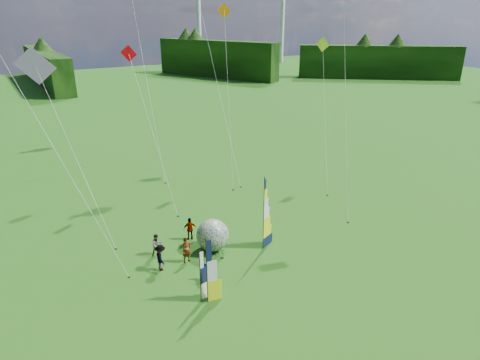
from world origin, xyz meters
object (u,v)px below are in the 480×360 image
bol_inflatable (213,235)px  kite_whale (214,60)px  side_banner_far (200,277)px  spectator_b (157,245)px  spectator_a (187,250)px  camp_chair (208,275)px  side_banner_left (207,272)px  spectator_d (190,229)px  feather_banner_main (264,215)px  spectator_c (161,258)px

bol_inflatable → kite_whale: bearing=60.8°
side_banner_far → spectator_b: side_banner_far is taller
side_banner_far → spectator_a: size_ratio=1.76×
spectator_b → kite_whale: 20.28m
camp_chair → side_banner_far: bearing=-108.0°
side_banner_left → bol_inflatable: side_banner_left is taller
spectator_a → spectator_d: size_ratio=1.04×
bol_inflatable → spectator_d: bearing=108.8°
side_banner_far → spectator_d: (2.49, 6.68, -0.72)m
feather_banner_main → spectator_a: bearing=142.9°
feather_banner_main → spectator_c: bearing=146.0°
spectator_a → camp_chair: bearing=-95.2°
spectator_c → kite_whale: (12.05, 14.88, 10.19)m
side_banner_left → spectator_d: size_ratio=2.35×
feather_banner_main → spectator_d: size_ratio=3.06×
spectator_c → kite_whale: kite_whale is taller
bol_inflatable → side_banner_left: bearing=-121.0°
side_banner_far → camp_chair: side_banner_far is taller
spectator_c → spectator_d: size_ratio=1.05×
bol_inflatable → spectator_c: bearing=-173.4°
side_banner_left → spectator_b: side_banner_left is taller
side_banner_left → bol_inflatable: size_ratio=1.78×
spectator_a → spectator_b: (-1.35, 1.83, -0.11)m
side_banner_far → camp_chair: size_ratio=2.70×
spectator_a → spectator_b: spectator_a is taller
side_banner_far → spectator_c: (-0.78, 4.10, -0.68)m
bol_inflatable → camp_chair: 3.93m
spectator_a → spectator_d: bearing=52.6°
feather_banner_main → side_banner_far: bearing=-179.3°
side_banner_left → camp_chair: bearing=70.0°
spectator_c → feather_banner_main: bearing=-96.4°
feather_banner_main → spectator_d: (-3.74, 3.85, -1.75)m
spectator_d → kite_whale: size_ratio=0.08×
side_banner_left → spectator_c: side_banner_left is taller
side_banner_left → camp_chair: 2.35m
spectator_a → spectator_d: (1.48, 2.61, -0.04)m
spectator_a → side_banner_left: bearing=-107.7°
spectator_c → camp_chair: spectator_c is taller
spectator_a → kite_whale: 20.76m
kite_whale → spectator_d: bearing=-113.0°
spectator_c → side_banner_left: bearing=-163.2°
side_banner_far → feather_banner_main: bearing=16.1°
spectator_a → camp_chair: 2.82m
side_banner_far → kite_whale: 24.03m
spectator_d → camp_chair: 5.59m
spectator_d → camp_chair: spectator_d is taller
side_banner_far → spectator_c: size_ratio=1.76×
bol_inflatable → spectator_c: bol_inflatable is taller
bol_inflatable → spectator_a: 2.27m
camp_chair → kite_whale: (10.12, 17.71, 10.50)m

